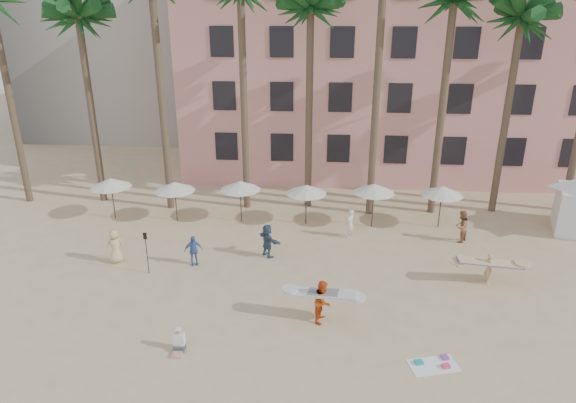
# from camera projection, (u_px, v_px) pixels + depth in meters

# --- Properties ---
(ground) EXTENTS (120.00, 120.00, 0.00)m
(ground) POSITION_uv_depth(u_px,v_px,m) (318.00, 356.00, 19.80)
(ground) COLOR #D1B789
(ground) RESTS_ON ground
(pink_hotel) EXTENTS (35.00, 14.00, 16.00)m
(pink_hotel) POSITION_uv_depth(u_px,v_px,m) (415.00, 65.00, 40.50)
(pink_hotel) COLOR #E19789
(pink_hotel) RESTS_ON ground
(umbrella_row) EXTENTS (22.50, 2.70, 2.73)m
(umbrella_row) POSITION_uv_depth(u_px,v_px,m) (273.00, 187.00, 30.74)
(umbrella_row) COLOR #332B23
(umbrella_row) RESTS_ON ground
(beach_towel) EXTENTS (1.99, 1.42, 0.14)m
(beach_towel) POSITION_uv_depth(u_px,v_px,m) (434.00, 364.00, 19.29)
(beach_towel) COLOR white
(beach_towel) RESTS_ON ground
(carrier_yellow) EXTENTS (3.08, 0.83, 1.58)m
(carrier_yellow) POSITION_uv_depth(u_px,v_px,m) (489.00, 266.00, 24.56)
(carrier_yellow) COLOR tan
(carrier_yellow) RESTS_ON ground
(carrier_white) EXTENTS (2.92, 1.18, 1.89)m
(carrier_white) POSITION_uv_depth(u_px,v_px,m) (323.00, 300.00, 21.65)
(carrier_white) COLOR #D85016
(carrier_white) RESTS_ON ground
(beachgoers) EXTENTS (19.56, 4.89, 1.88)m
(beachgoers) POSITION_uv_depth(u_px,v_px,m) (288.00, 238.00, 27.53)
(beachgoers) COLOR #384E63
(beachgoers) RESTS_ON ground
(paddle) EXTENTS (0.18, 0.04, 2.23)m
(paddle) POSITION_uv_depth(u_px,v_px,m) (146.00, 248.00, 25.28)
(paddle) COLOR black
(paddle) RESTS_ON ground
(seated_man) EXTENTS (0.43, 0.74, 0.97)m
(seated_man) POSITION_uv_depth(u_px,v_px,m) (179.00, 343.00, 19.97)
(seated_man) COLOR #3F3F4C
(seated_man) RESTS_ON ground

